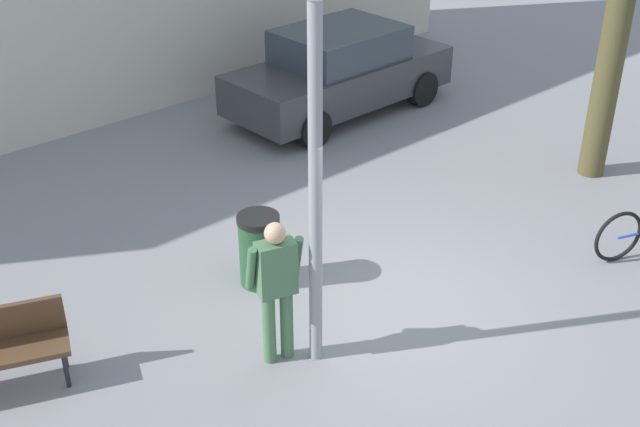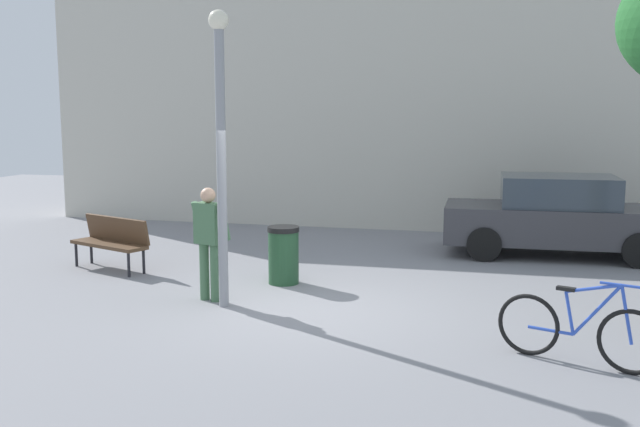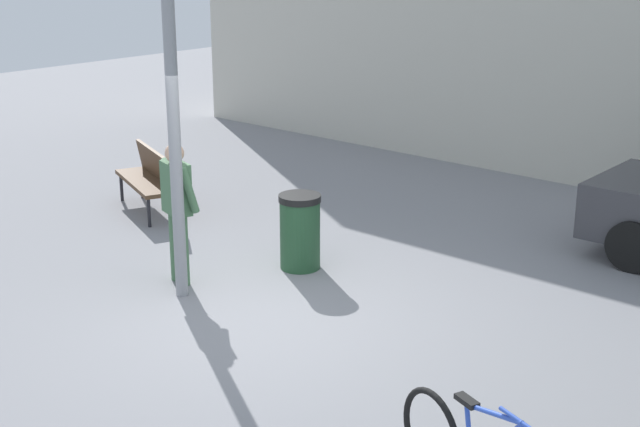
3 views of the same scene
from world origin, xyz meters
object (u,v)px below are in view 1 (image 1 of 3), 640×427
trash_bin (259,249)px  lamppost (315,155)px  person_by_lamppost (276,283)px  parked_car_charcoal (340,71)px

trash_bin → lamppost: bearing=-105.6°
lamppost → person_by_lamppost: size_ratio=2.47×
lamppost → trash_bin: size_ratio=4.43×
person_by_lamppost → parked_car_charcoal: size_ratio=0.39×
lamppost → trash_bin: (0.43, 1.53, -1.93)m
person_by_lamppost → parked_car_charcoal: 6.98m
person_by_lamppost → trash_bin: 1.55m
person_by_lamppost → lamppost: bearing=-38.7°
person_by_lamppost → parked_car_charcoal: (5.17, 4.68, -0.19)m
trash_bin → parked_car_charcoal: bearing=37.5°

